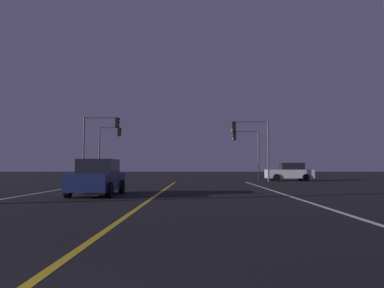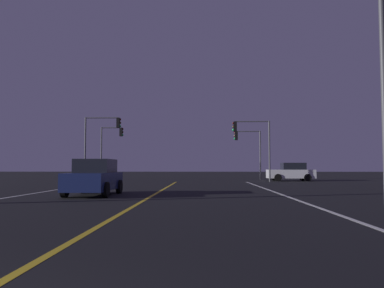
# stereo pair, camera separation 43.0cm
# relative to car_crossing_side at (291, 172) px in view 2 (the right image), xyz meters

# --- Properties ---
(lane_edge_right) EXTENTS (0.16, 37.74, 0.01)m
(lane_edge_right) POSITION_rel_car_crossing_side_xyz_m (-4.47, -21.56, -0.82)
(lane_edge_right) COLOR silver
(lane_edge_right) RESTS_ON ground
(lane_center_divider) EXTENTS (0.16, 37.74, 0.01)m
(lane_center_divider) POSITION_rel_car_crossing_side_xyz_m (-10.61, -21.56, -0.82)
(lane_center_divider) COLOR gold
(lane_center_divider) RESTS_ON ground
(car_crossing_side) EXTENTS (4.30, 2.02, 1.70)m
(car_crossing_side) POSITION_rel_car_crossing_side_xyz_m (0.00, 0.00, 0.00)
(car_crossing_side) COLOR black
(car_crossing_side) RESTS_ON ground
(car_oncoming) EXTENTS (2.02, 4.30, 1.70)m
(car_oncoming) POSITION_rel_car_crossing_side_xyz_m (-13.38, -18.36, 0.00)
(car_oncoming) COLOR black
(car_oncoming) RESTS_ON ground
(traffic_light_near_right) EXTENTS (3.34, 0.36, 5.41)m
(traffic_light_near_right) POSITION_rel_car_crossing_side_xyz_m (-3.96, -2.20, 3.21)
(traffic_light_near_right) COLOR #4C4C51
(traffic_light_near_right) RESTS_ON ground
(traffic_light_near_left) EXTENTS (3.30, 0.36, 5.78)m
(traffic_light_near_left) POSITION_rel_car_crossing_side_xyz_m (-17.34, -2.20, 3.46)
(traffic_light_near_left) COLOR #4C4C51
(traffic_light_near_left) RESTS_ON ground
(traffic_light_far_right) EXTENTS (2.77, 0.36, 5.02)m
(traffic_light_far_right) POSITION_rel_car_crossing_side_xyz_m (-3.70, 3.30, 2.91)
(traffic_light_far_right) COLOR #4C4C51
(traffic_light_far_right) RESTS_ON ground
(traffic_light_far_left) EXTENTS (2.38, 0.36, 5.44)m
(traffic_light_far_left) POSITION_rel_car_crossing_side_xyz_m (-17.77, 3.30, 3.18)
(traffic_light_far_left) COLOR #4C4C51
(traffic_light_far_left) RESTS_ON ground
(street_lamp_right_near) EXTENTS (2.46, 0.44, 7.97)m
(street_lamp_right_near) POSITION_rel_car_crossing_side_xyz_m (-2.75, -23.46, 4.26)
(street_lamp_right_near) COLOR #4C4C51
(street_lamp_right_near) RESTS_ON ground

